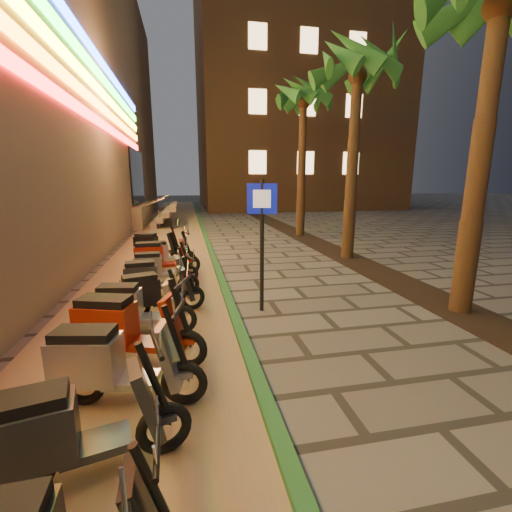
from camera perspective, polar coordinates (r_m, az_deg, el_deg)
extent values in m
plane|color=#474442|center=(4.70, 12.83, -21.03)|extent=(120.00, 120.00, 0.00)
cube|color=#8C7251|center=(13.81, -14.95, 1.31)|extent=(3.40, 60.00, 0.01)
cube|color=#225B2C|center=(13.80, -7.90, 1.80)|extent=(0.18, 60.00, 0.10)
cube|color=black|center=(10.38, 19.77, -2.58)|extent=(1.20, 40.00, 0.02)
cube|color=black|center=(21.72, -19.17, 12.38)|extent=(0.08, 5.00, 3.00)
cube|color=gray|center=(22.16, -24.04, 6.27)|extent=(5.00, 6.00, 1.20)
cube|color=#FF1414|center=(10.12, -29.22, 21.96)|extent=(0.06, 26.00, 0.28)
cube|color=orange|center=(10.24, -29.58, 24.97)|extent=(0.06, 26.00, 0.28)
cube|color=yellow|center=(10.38, -29.94, 27.90)|extent=(0.06, 26.00, 0.28)
cube|color=#19E526|center=(10.56, -30.31, 30.73)|extent=(0.06, 26.00, 0.28)
cube|color=gray|center=(21.75, -16.18, 5.56)|extent=(0.35, 5.00, 0.30)
cube|color=gray|center=(21.70, -15.30, 6.39)|extent=(0.35, 5.00, 0.30)
cube|color=gray|center=(21.65, -14.42, 7.23)|extent=(0.35, 5.00, 0.30)
cube|color=gray|center=(21.61, -13.53, 8.06)|extent=(0.35, 5.00, 0.30)
cylinder|color=silver|center=(19.71, -17.99, 8.00)|extent=(2.09, 0.06, 0.81)
cylinder|color=silver|center=(23.68, -16.95, 8.71)|extent=(2.09, 0.06, 0.81)
cube|color=brown|center=(38.43, 5.77, 27.35)|extent=(18.00, 16.00, 25.00)
cube|color=#FBCA8A|center=(28.14, 0.27, 15.35)|extent=(1.40, 0.06, 1.80)
cube|color=#FBCA8A|center=(29.21, 8.26, 15.12)|extent=(1.40, 0.06, 1.80)
cube|color=#FBCA8A|center=(30.78, 15.53, 14.66)|extent=(1.40, 0.06, 1.80)
cube|color=#FBCA8A|center=(28.72, 0.28, 24.35)|extent=(1.40, 0.06, 1.80)
cube|color=#FBCA8A|center=(29.78, 8.55, 23.80)|extent=(1.40, 0.06, 1.80)
cube|color=#FBCA8A|center=(31.31, 16.04, 22.90)|extent=(1.40, 0.06, 1.80)
cube|color=#FBCA8A|center=(29.98, 0.29, 32.80)|extent=(1.40, 0.06, 1.80)
cube|color=#FBCA8A|center=(30.99, 8.86, 31.97)|extent=(1.40, 0.06, 1.80)
cube|color=#FBCA8A|center=(32.46, 16.59, 30.71)|extent=(1.40, 0.06, 1.80)
cylinder|color=#472D19|center=(7.68, 33.07, 11.64)|extent=(0.40, 0.40, 5.45)
sphere|color=#472D19|center=(8.20, 35.67, 30.89)|extent=(0.56, 0.56, 0.56)
cone|color=#204E18|center=(9.07, 32.19, 32.30)|extent=(2.00, 0.93, 1.52)
cylinder|color=#472D19|center=(11.81, 15.71, 13.35)|extent=(0.40, 0.40, 5.70)
sphere|color=#472D19|center=(12.22, 16.58, 26.81)|extent=(0.56, 0.56, 0.56)
cone|color=#204E18|center=(12.75, 20.71, 28.04)|extent=(0.60, 1.93, 1.52)
cone|color=#204E18|center=(13.13, 18.37, 27.71)|extent=(1.70, 1.86, 1.52)
cone|color=#204E18|center=(13.16, 15.39, 27.84)|extent=(2.00, 0.93, 1.52)
cone|color=#204E18|center=(12.83, 12.92, 28.38)|extent=(1.97, 1.48, 1.52)
cone|color=#204E18|center=(12.27, 12.04, 29.17)|extent=(1.22, 2.02, 1.52)
cone|color=#204E18|center=(11.74, 13.38, 29.91)|extent=(1.22, 2.02, 1.52)
cone|color=#204E18|center=(11.50, 16.53, 30.14)|extent=(1.97, 1.48, 1.52)
cone|color=#204E18|center=(11.67, 19.79, 29.65)|extent=(2.00, 0.93, 1.52)
cone|color=#204E18|center=(12.18, 21.37, 28.78)|extent=(1.70, 1.86, 1.52)
cylinder|color=#472D19|center=(16.43, 7.62, 13.74)|extent=(0.40, 0.40, 5.95)
sphere|color=#472D19|center=(16.77, 7.94, 23.95)|extent=(0.56, 0.56, 0.56)
cone|color=#204E18|center=(17.17, 11.07, 25.13)|extent=(0.60, 1.93, 1.52)
cone|color=#204E18|center=(17.62, 9.61, 24.85)|extent=(1.70, 1.86, 1.52)
cone|color=#204E18|center=(17.72, 7.48, 24.83)|extent=(2.00, 0.93, 1.52)
cone|color=#204E18|center=(17.45, 5.56, 25.08)|extent=(1.97, 1.48, 1.52)
cone|color=#204E18|center=(16.91, 4.66, 25.50)|extent=(1.22, 2.02, 1.52)
cone|color=#204E18|center=(16.34, 5.31, 25.96)|extent=(1.22, 2.02, 1.52)
cone|color=#204E18|center=(16.03, 7.33, 26.19)|extent=(1.97, 1.48, 1.52)
cone|color=#204E18|center=(16.12, 9.70, 26.03)|extent=(2.00, 0.93, 1.52)
cone|color=#204E18|center=(16.58, 11.17, 25.59)|extent=(1.70, 1.86, 1.52)
cylinder|color=black|center=(6.66, 0.99, 1.46)|extent=(0.08, 0.08, 2.60)
cube|color=#0D18B3|center=(6.53, 1.01, 9.52)|extent=(0.56, 0.19, 0.57)
cube|color=white|center=(6.51, 0.99, 9.51)|extent=(0.33, 0.11, 0.33)
cube|color=black|center=(2.77, -18.18, -35.51)|extent=(0.25, 0.37, 0.63)
cylinder|color=black|center=(2.64, -16.88, -32.88)|extent=(0.25, 0.07, 0.66)
cylinder|color=black|center=(2.44, -16.17, -28.10)|extent=(0.06, 0.52, 0.04)
torus|color=black|center=(3.80, -34.49, -27.30)|extent=(0.54, 0.22, 0.53)
cylinder|color=silver|center=(3.80, -34.49, -27.30)|extent=(0.16, 0.13, 0.14)
torus|color=black|center=(3.75, -15.03, -25.98)|extent=(0.54, 0.22, 0.53)
cylinder|color=silver|center=(3.75, -15.03, -25.98)|extent=(0.16, 0.13, 0.14)
cube|color=#25282A|center=(3.71, -25.01, -26.50)|extent=(0.63, 0.47, 0.08)
cube|color=#25282A|center=(3.61, -33.72, -23.60)|extent=(0.79, 0.54, 0.51)
cube|color=black|center=(3.46, -34.35, -19.56)|extent=(0.69, 0.46, 0.12)
cube|color=#25282A|center=(3.53, -17.83, -21.86)|extent=(0.36, 0.46, 0.72)
cylinder|color=black|center=(3.43, -16.81, -18.87)|extent=(0.29, 0.13, 0.76)
cylinder|color=black|center=(3.28, -16.27, -13.85)|extent=(0.18, 0.59, 0.04)
cube|color=#25282A|center=(3.67, -15.14, -24.47)|extent=(0.25, 0.19, 0.06)
torus|color=black|center=(4.68, -27.00, -18.40)|extent=(0.56, 0.21, 0.55)
cylinder|color=silver|center=(4.68, -27.00, -18.40)|extent=(0.16, 0.13, 0.15)
torus|color=black|center=(4.31, -11.87, -19.98)|extent=(0.56, 0.21, 0.55)
cylinder|color=silver|center=(4.31, -11.87, -19.98)|extent=(0.16, 0.13, 0.15)
cube|color=#98999F|center=(4.44, -19.96, -18.83)|extent=(0.64, 0.46, 0.08)
cube|color=#98999F|center=(4.50, -26.40, -15.17)|extent=(0.80, 0.53, 0.53)
cube|color=black|center=(4.37, -26.79, -11.59)|extent=(0.71, 0.45, 0.13)
cube|color=#98999F|center=(4.17, -14.16, -15.65)|extent=(0.36, 0.47, 0.74)
cylinder|color=black|center=(4.06, -13.28, -13.08)|extent=(0.30, 0.13, 0.78)
cylinder|color=black|center=(3.91, -12.77, -8.64)|extent=(0.16, 0.61, 0.05)
cube|color=#98999F|center=(4.25, -11.95, -18.53)|extent=(0.26, 0.19, 0.06)
torus|color=black|center=(5.49, -24.22, -13.27)|extent=(0.58, 0.28, 0.58)
cylinder|color=silver|center=(5.49, -24.22, -13.27)|extent=(0.18, 0.15, 0.16)
torus|color=black|center=(5.01, -11.39, -14.92)|extent=(0.58, 0.28, 0.58)
cylinder|color=silver|center=(5.01, -11.39, -14.92)|extent=(0.18, 0.15, 0.16)
cube|color=maroon|center=(5.20, -18.27, -13.69)|extent=(0.70, 0.55, 0.09)
cube|color=maroon|center=(5.32, -23.69, -10.26)|extent=(0.87, 0.64, 0.56)
cube|color=black|center=(5.21, -24.00, -6.98)|extent=(0.76, 0.55, 0.13)
cube|color=maroon|center=(4.89, -13.35, -10.80)|extent=(0.42, 0.51, 0.78)
cylinder|color=black|center=(4.79, -12.60, -8.43)|extent=(0.31, 0.17, 0.82)
cylinder|color=black|center=(4.66, -12.16, -4.38)|extent=(0.24, 0.63, 0.05)
cube|color=maroon|center=(4.95, -11.46, -13.55)|extent=(0.28, 0.22, 0.07)
torus|color=black|center=(6.32, -22.32, -9.99)|extent=(0.52, 0.17, 0.51)
cylinder|color=silver|center=(6.32, -22.32, -9.99)|extent=(0.15, 0.12, 0.14)
torus|color=black|center=(6.06, -12.22, -10.28)|extent=(0.52, 0.17, 0.51)
cylinder|color=silver|center=(6.06, -12.22, -10.28)|extent=(0.15, 0.12, 0.14)
cube|color=#BCBCC0|center=(6.16, -17.49, -9.83)|extent=(0.58, 0.41, 0.08)
cube|color=#BCBCC0|center=(6.20, -21.84, -7.57)|extent=(0.73, 0.46, 0.49)
cube|color=black|center=(6.11, -22.06, -5.05)|extent=(0.65, 0.40, 0.12)
cube|color=#BCBCC0|center=(5.97, -13.69, -7.28)|extent=(0.31, 0.43, 0.69)
cylinder|color=black|center=(5.89, -13.13, -5.48)|extent=(0.28, 0.10, 0.73)
cylinder|color=black|center=(5.80, -12.80, -2.51)|extent=(0.12, 0.57, 0.04)
cube|color=#BCBCC0|center=(6.02, -12.27, -9.24)|extent=(0.23, 0.17, 0.06)
torus|color=black|center=(6.86, -19.17, -8.03)|extent=(0.51, 0.24, 0.50)
cylinder|color=silver|center=(6.86, -19.17, -8.03)|extent=(0.16, 0.13, 0.14)
torus|color=black|center=(7.08, -10.47, -6.87)|extent=(0.51, 0.24, 0.50)
cylinder|color=silver|center=(7.08, -10.47, -6.87)|extent=(0.16, 0.13, 0.14)
cube|color=black|center=(6.94, -14.84, -7.18)|extent=(0.60, 0.47, 0.08)
cube|color=black|center=(6.78, -18.69, -5.73)|extent=(0.75, 0.55, 0.48)
cube|color=black|center=(6.70, -18.86, -3.45)|extent=(0.66, 0.47, 0.12)
cube|color=black|center=(6.95, -11.64, -4.47)|extent=(0.36, 0.44, 0.68)
cylinder|color=black|center=(6.91, -11.17, -2.86)|extent=(0.27, 0.14, 0.72)
cylinder|color=black|center=(6.85, -10.90, -0.32)|extent=(0.20, 0.55, 0.04)
cube|color=black|center=(7.05, -10.51, -5.98)|extent=(0.24, 0.19, 0.06)
torus|color=black|center=(7.91, -19.08, -5.30)|extent=(0.51, 0.16, 0.51)
cylinder|color=silver|center=(7.91, -19.08, -5.30)|extent=(0.15, 0.11, 0.14)
torus|color=black|center=(7.96, -11.21, -4.72)|extent=(0.51, 0.16, 0.51)
cylinder|color=silver|center=(7.96, -11.21, -4.72)|extent=(0.15, 0.11, 0.14)
cube|color=#232628|center=(7.90, -15.22, -4.76)|extent=(0.57, 0.40, 0.08)
cube|color=#232628|center=(7.83, -18.66, -3.29)|extent=(0.72, 0.45, 0.49)
cube|color=black|center=(7.76, -18.80, -1.29)|extent=(0.64, 0.39, 0.12)
cube|color=#232628|center=(7.86, -12.30, -2.49)|extent=(0.31, 0.42, 0.68)
cylinder|color=black|center=(7.82, -11.87, -1.08)|extent=(0.27, 0.10, 0.72)
cylinder|color=black|center=(7.76, -11.61, 1.19)|extent=(0.11, 0.56, 0.04)
cube|color=#232628|center=(7.93, -11.25, -3.91)|extent=(0.23, 0.16, 0.06)
torus|color=black|center=(8.93, -17.88, -3.27)|extent=(0.49, 0.10, 0.49)
cylinder|color=silver|center=(8.93, -17.88, -3.27)|extent=(0.13, 0.10, 0.13)
torus|color=black|center=(8.89, -11.13, -2.98)|extent=(0.49, 0.10, 0.49)
cylinder|color=silver|center=(8.89, -11.13, -2.98)|extent=(0.13, 0.10, 0.13)
cube|color=#A8A8B0|center=(8.88, -14.59, -2.90)|extent=(0.52, 0.33, 0.07)
cube|color=#A8A8B0|center=(8.86, -17.51, -1.56)|extent=(0.66, 0.37, 0.47)
cube|color=black|center=(8.80, -17.63, 0.16)|extent=(0.59, 0.31, 0.11)
cube|color=#A8A8B0|center=(8.81, -12.07, -1.02)|extent=(0.26, 0.38, 0.66)
cylinder|color=black|center=(8.77, -11.70, 0.19)|extent=(0.26, 0.07, 0.69)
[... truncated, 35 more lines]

